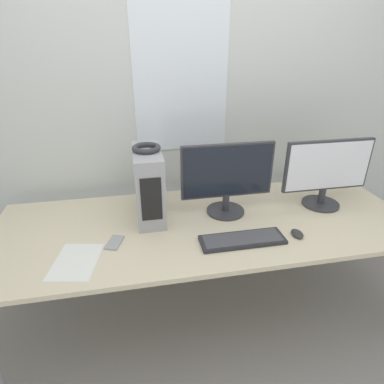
% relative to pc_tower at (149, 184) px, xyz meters
% --- Properties ---
extents(ground_plane, '(14.00, 14.00, 0.00)m').
position_rel_pc_tower_xyz_m(ground_plane, '(0.32, -0.61, -0.93)').
color(ground_plane, gray).
extents(wall_back, '(8.00, 0.07, 2.70)m').
position_rel_pc_tower_xyz_m(wall_back, '(0.32, 0.44, 0.42)').
color(wall_back, silver).
rests_on(wall_back, ground_plane).
extents(desk, '(2.48, 0.93, 0.72)m').
position_rel_pc_tower_xyz_m(desk, '(0.32, -0.15, -0.25)').
color(desk, beige).
rests_on(desk, ground_plane).
extents(pc_tower, '(0.16, 0.41, 0.42)m').
position_rel_pc_tower_xyz_m(pc_tower, '(0.00, 0.00, 0.00)').
color(pc_tower, '#9E9EA3').
rests_on(pc_tower, desk).
extents(headphones, '(0.16, 0.16, 0.03)m').
position_rel_pc_tower_xyz_m(headphones, '(-0.00, 0.00, 0.22)').
color(headphones, '#333338').
rests_on(headphones, pc_tower).
extents(monitor_main, '(0.56, 0.24, 0.45)m').
position_rel_pc_tower_xyz_m(monitor_main, '(0.47, -0.06, 0.03)').
color(monitor_main, '#333338').
rests_on(monitor_main, desk).
extents(monitor_right_near, '(0.57, 0.24, 0.44)m').
position_rel_pc_tower_xyz_m(monitor_right_near, '(1.11, -0.08, 0.03)').
color(monitor_right_near, '#333338').
rests_on(monitor_right_near, desk).
extents(keyboard, '(0.46, 0.15, 0.02)m').
position_rel_pc_tower_xyz_m(keyboard, '(0.46, -0.39, -0.20)').
color(keyboard, '#28282D').
rests_on(keyboard, desk).
extents(mouse, '(0.06, 0.09, 0.03)m').
position_rel_pc_tower_xyz_m(mouse, '(0.78, -0.39, -0.20)').
color(mouse, '#2D2D2D').
rests_on(mouse, desk).
extents(cell_phone, '(0.11, 0.14, 0.01)m').
position_rel_pc_tower_xyz_m(cell_phone, '(-0.21, -0.27, -0.20)').
color(cell_phone, '#99999E').
rests_on(cell_phone, desk).
extents(paper_sheet_left, '(0.26, 0.33, 0.00)m').
position_rel_pc_tower_xyz_m(paper_sheet_left, '(-0.40, -0.39, -0.21)').
color(paper_sheet_left, white).
rests_on(paper_sheet_left, desk).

